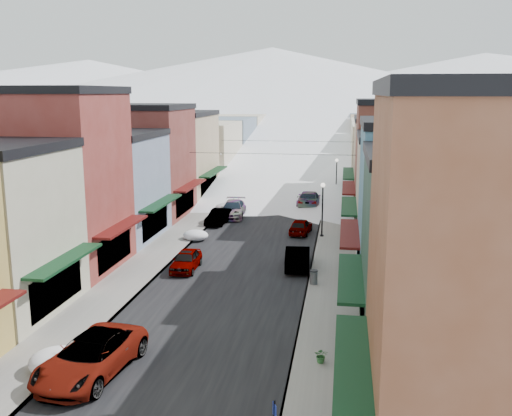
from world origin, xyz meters
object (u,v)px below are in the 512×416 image
(streetlamp_near, at_px, (323,203))
(trash_can, at_px, (314,277))
(car_silver_sedan, at_px, (186,260))
(car_white_suv, at_px, (91,356))
(car_dark_hatch, at_px, (219,217))
(car_green_sedan, at_px, (298,257))

(streetlamp_near, bearing_deg, trash_can, -90.00)
(car_silver_sedan, xyz_separation_m, trash_can, (8.92, -2.05, -0.08))
(car_white_suv, bearing_deg, trash_can, 62.88)
(car_silver_sedan, distance_m, trash_can, 9.15)
(car_white_suv, xyz_separation_m, trash_can, (8.92, 13.11, -0.24))
(trash_can, bearing_deg, car_dark_hatch, 120.99)
(car_dark_hatch, xyz_separation_m, trash_can, (9.72, -16.18, -0.09))
(car_white_suv, xyz_separation_m, car_silver_sedan, (0.00, 15.16, -0.16))
(car_white_suv, height_order, car_silver_sedan, car_white_suv)
(car_green_sedan, xyz_separation_m, trash_can, (1.32, -3.71, -0.18))
(car_green_sedan, bearing_deg, streetlamp_near, -102.23)
(car_dark_hatch, distance_m, car_green_sedan, 15.03)
(car_dark_hatch, bearing_deg, trash_can, -51.75)
(car_green_sedan, bearing_deg, car_silver_sedan, 8.72)
(car_silver_sedan, distance_m, car_dark_hatch, 14.15)
(car_white_suv, distance_m, trash_can, 15.86)
(car_white_suv, relative_size, trash_can, 6.81)
(car_green_sedan, bearing_deg, car_dark_hatch, -59.66)
(car_dark_hatch, relative_size, car_green_sedan, 0.89)
(car_white_suv, distance_m, car_green_sedan, 18.46)
(car_silver_sedan, distance_m, streetlamp_near, 13.90)
(trash_can, bearing_deg, car_silver_sedan, 167.05)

